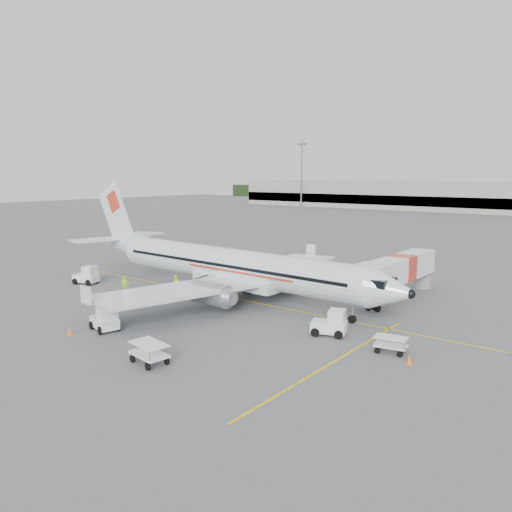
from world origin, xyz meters
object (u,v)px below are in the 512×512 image
object	(u,v)px
jet_bridge	(401,277)
tug_aft	(86,275)
tug_fore	(329,322)
aircraft	(232,243)
belt_loader	(189,282)
tug_mid	(104,318)

from	to	relation	value
jet_bridge	tug_aft	xyz separation A→B (m)	(-28.22, -14.11, -1.05)
tug_aft	tug_fore	bearing A→B (deg)	-15.70
jet_bridge	tug_aft	distance (m)	31.57
aircraft	jet_bridge	bearing A→B (deg)	39.15
belt_loader	tug_mid	bearing A→B (deg)	-100.12
tug_mid	jet_bridge	bearing A→B (deg)	72.10
tug_mid	tug_aft	bearing A→B (deg)	163.69
aircraft	tug_aft	size ratio (longest dim) A/B	15.07
jet_bridge	tug_fore	size ratio (longest dim) A/B	6.26
aircraft	tug_aft	xyz separation A→B (m)	(-15.89, -4.91, -4.16)
aircraft	belt_loader	bearing A→B (deg)	-144.18
aircraft	tug_fore	xyz separation A→B (m)	(12.52, -4.12, -4.17)
aircraft	tug_mid	bearing A→B (deg)	-91.64
belt_loader	tug_fore	xyz separation A→B (m)	(15.88, -1.91, -0.43)
belt_loader	tug_aft	bearing A→B (deg)	169.61
tug_mid	tug_aft	distance (m)	17.10
aircraft	tug_mid	world-z (taller)	aircraft
tug_fore	tug_aft	size ratio (longest dim) A/B	0.99
tug_fore	jet_bridge	bearing A→B (deg)	72.06
belt_loader	tug_aft	size ratio (longest dim) A/B	2.05
tug_mid	tug_aft	size ratio (longest dim) A/B	0.96
belt_loader	tug_mid	size ratio (longest dim) A/B	2.14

